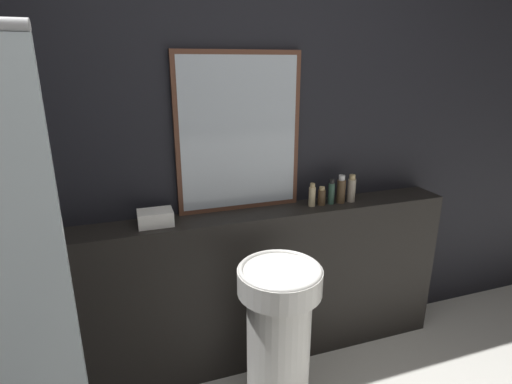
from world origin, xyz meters
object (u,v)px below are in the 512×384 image
at_px(pedestal_sink, 279,340).
at_px(towel_stack, 155,218).
at_px(lotion_bottle, 331,192).
at_px(hand_soap_bottle, 351,189).
at_px(conditioner_bottle, 322,197).
at_px(body_wash_bottle, 341,190).
at_px(shampoo_bottle, 312,196).
at_px(mirror, 239,134).

bearing_deg(pedestal_sink, towel_stack, 137.74).
xyz_separation_m(towel_stack, lotion_bottle, (1.01, 0.00, 0.03)).
bearing_deg(pedestal_sink, lotion_bottle, 42.18).
bearing_deg(hand_soap_bottle, pedestal_sink, -144.41).
height_order(pedestal_sink, lotion_bottle, lotion_bottle).
height_order(conditioner_bottle, body_wash_bottle, body_wash_bottle).
relative_size(pedestal_sink, towel_stack, 4.93).
xyz_separation_m(pedestal_sink, shampoo_bottle, (0.38, 0.46, 0.56)).
xyz_separation_m(pedestal_sink, mirror, (-0.02, 0.56, 0.92)).
height_order(mirror, shampoo_bottle, mirror).
bearing_deg(lotion_bottle, pedestal_sink, -137.82).
bearing_deg(conditioner_bottle, towel_stack, 180.00).
distance_m(lotion_bottle, body_wash_bottle, 0.07).
xyz_separation_m(lotion_bottle, body_wash_bottle, (0.06, -0.00, 0.01)).
bearing_deg(hand_soap_bottle, shampoo_bottle, 180.00).
bearing_deg(lotion_bottle, conditioner_bottle, -180.00).
distance_m(shampoo_bottle, body_wash_bottle, 0.19).
bearing_deg(conditioner_bottle, mirror, 168.42).
relative_size(mirror, body_wash_bottle, 5.08).
relative_size(pedestal_sink, lotion_bottle, 5.76).
bearing_deg(conditioner_bottle, body_wash_bottle, -0.00).
bearing_deg(shampoo_bottle, body_wash_bottle, -0.00).
distance_m(mirror, towel_stack, 0.63).
distance_m(towel_stack, shampoo_bottle, 0.89).
xyz_separation_m(conditioner_bottle, hand_soap_bottle, (0.20, 0.00, 0.03)).
relative_size(towel_stack, conditioner_bottle, 1.60).
bearing_deg(hand_soap_bottle, mirror, 171.79).
bearing_deg(hand_soap_bottle, conditioner_bottle, 180.00).
height_order(towel_stack, hand_soap_bottle, hand_soap_bottle).
relative_size(mirror, towel_stack, 4.87).
bearing_deg(towel_stack, mirror, 11.32).
bearing_deg(lotion_bottle, hand_soap_bottle, -0.00).
height_order(towel_stack, body_wash_bottle, body_wash_bottle).
height_order(pedestal_sink, mirror, mirror).
bearing_deg(pedestal_sink, shampoo_bottle, 50.24).
height_order(mirror, towel_stack, mirror).
xyz_separation_m(conditioner_bottle, body_wash_bottle, (0.13, -0.00, 0.03)).
xyz_separation_m(pedestal_sink, lotion_bottle, (0.51, 0.46, 0.56)).
distance_m(mirror, body_wash_bottle, 0.70).
bearing_deg(shampoo_bottle, pedestal_sink, -129.76).
height_order(mirror, conditioner_bottle, mirror).
distance_m(shampoo_bottle, conditioner_bottle, 0.06).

